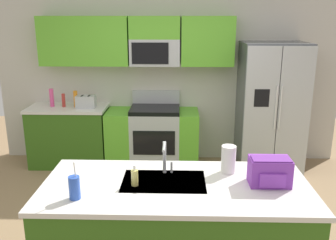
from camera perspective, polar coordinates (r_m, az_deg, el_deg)
ground_plane at (r=4.09m, az=-0.89°, el=-16.67°), size 9.00×9.00×0.00m
kitchen_wall_unit at (r=5.58m, az=-1.49°, el=8.39°), size 5.20×0.43×2.60m
back_counter at (r=5.77m, az=-15.04°, el=-2.33°), size 1.16×0.63×0.90m
range_oven at (r=5.55m, az=-2.38°, el=-2.60°), size 1.36×0.61×1.10m
refrigerator at (r=5.50m, az=15.67°, el=1.86°), size 0.90×0.76×1.85m
island_counter at (r=3.21m, az=1.18°, el=-17.08°), size 2.16×0.98×0.90m
toaster at (r=5.50m, az=-12.64°, el=2.79°), size 0.28×0.16×0.18m
pepper_mill at (r=5.64m, az=-15.92°, el=2.96°), size 0.05×0.05×0.20m
bottle_orange at (r=5.59m, az=-14.15°, el=3.20°), size 0.06×0.06×0.24m
bottle_pink at (r=5.71m, az=-17.62°, el=3.33°), size 0.06×0.06×0.27m
sink_faucet at (r=3.11m, az=-0.46°, el=-5.54°), size 0.08×0.21×0.28m
drink_cup_blue at (r=2.82m, az=-14.32°, el=-10.13°), size 0.08×0.08×0.30m
soap_dispenser at (r=2.95m, az=-5.20°, el=-8.87°), size 0.06×0.06×0.17m
paper_towel_roll at (r=3.20m, az=9.37°, el=-6.04°), size 0.12×0.12×0.24m
backpack at (r=3.05m, az=15.53°, el=-7.62°), size 0.32×0.22×0.23m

